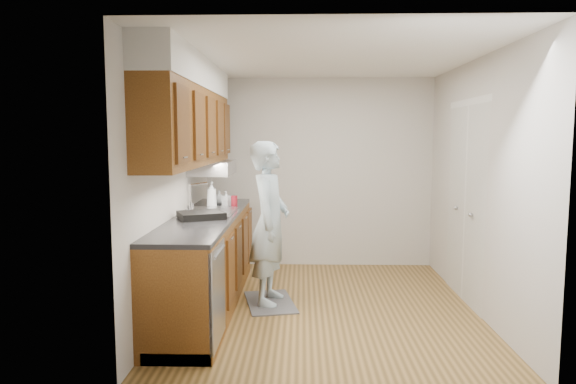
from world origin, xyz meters
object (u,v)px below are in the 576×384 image
at_px(soap_bottle_c, 219,197).
at_px(dish_rack, 201,215).
at_px(person, 270,212).
at_px(steel_can, 232,200).
at_px(soap_bottle_a, 212,195).
at_px(soap_bottle_b, 226,199).
at_px(soda_can, 234,201).

bearing_deg(soap_bottle_c, dish_rack, -89.64).
height_order(person, steel_can, person).
relative_size(person, dish_rack, 4.53).
xyz_separation_m(person, soap_bottle_a, (-0.67, 0.44, 0.13)).
distance_m(soap_bottle_b, soap_bottle_c, 0.25).
relative_size(soap_bottle_b, soda_can, 1.35).
bearing_deg(dish_rack, soap_bottle_c, 65.96).
bearing_deg(soda_can, soap_bottle_a, -162.56).
xyz_separation_m(soap_bottle_c, steel_can, (0.18, -0.17, -0.02)).
relative_size(soap_bottle_c, dish_rack, 0.39).
xyz_separation_m(soda_can, steel_can, (-0.04, 0.13, -0.00)).
height_order(person, dish_rack, person).
height_order(soap_bottle_a, soap_bottle_c, soap_bottle_a).
xyz_separation_m(steel_can, dish_rack, (-0.18, -0.95, -0.03)).
height_order(soap_bottle_c, dish_rack, soap_bottle_c).
distance_m(soap_bottle_a, soap_bottle_c, 0.38).
height_order(soap_bottle_b, soap_bottle_c, soap_bottle_b).
bearing_deg(soap_bottle_a, soap_bottle_b, 47.62).
distance_m(soap_bottle_a, soap_bottle_b, 0.21).
xyz_separation_m(soap_bottle_c, soda_can, (0.22, -0.30, -0.02)).
distance_m(person, soap_bottle_b, 0.80).
height_order(soap_bottle_b, steel_can, soap_bottle_b).
relative_size(person, soap_bottle_b, 10.88).
bearing_deg(soap_bottle_b, soap_bottle_a, -132.38).
distance_m(person, soap_bottle_c, 1.05).
height_order(soap_bottle_a, soap_bottle_b, soap_bottle_a).
xyz_separation_m(soap_bottle_a, dish_rack, (0.03, -0.74, -0.12)).
relative_size(person, soap_bottle_a, 6.36).
relative_size(soap_bottle_b, soap_bottle_c, 1.08).
bearing_deg(person, soda_can, 47.89).
bearing_deg(soap_bottle_c, soap_bottle_b, -61.95).
bearing_deg(soap_bottle_c, steel_can, -42.29).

